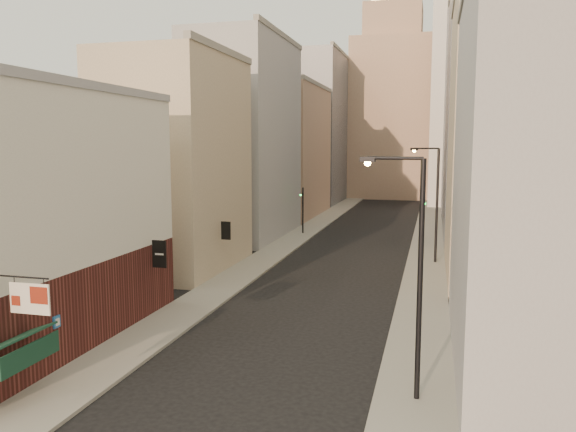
% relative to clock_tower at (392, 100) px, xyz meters
% --- Properties ---
extents(sidewalk_left, '(3.00, 140.00, 0.15)m').
position_rel_clock_tower_xyz_m(sidewalk_left, '(-5.50, -37.00, -17.56)').
color(sidewalk_left, gray).
rests_on(sidewalk_left, ground).
extents(sidewalk_right, '(3.00, 140.00, 0.15)m').
position_rel_clock_tower_xyz_m(sidewalk_right, '(7.50, -37.00, -17.56)').
color(sidewalk_right, gray).
rests_on(sidewalk_right, ground).
extents(near_building_left, '(8.30, 23.04, 12.30)m').
position_rel_clock_tower_xyz_m(near_building_left, '(-9.99, -83.00, -11.61)').
color(near_building_left, '#5E2924').
rests_on(near_building_left, ground).
extents(left_bldg_beige, '(8.00, 12.00, 16.00)m').
position_rel_clock_tower_xyz_m(left_bldg_beige, '(-11.00, -66.00, -9.63)').
color(left_bldg_beige, tan).
rests_on(left_bldg_beige, ground).
extents(left_bldg_grey, '(8.00, 16.00, 20.00)m').
position_rel_clock_tower_xyz_m(left_bldg_grey, '(-11.00, -50.00, -7.63)').
color(left_bldg_grey, '#949599').
rests_on(left_bldg_grey, ground).
extents(left_bldg_tan, '(8.00, 18.00, 17.00)m').
position_rel_clock_tower_xyz_m(left_bldg_tan, '(-11.00, -32.00, -9.13)').
color(left_bldg_tan, '#A48168').
rests_on(left_bldg_tan, ground).
extents(left_bldg_wingrid, '(8.00, 20.00, 24.00)m').
position_rel_clock_tower_xyz_m(left_bldg_wingrid, '(-11.00, -12.00, -5.63)').
color(left_bldg_wingrid, gray).
rests_on(left_bldg_wingrid, ground).
extents(right_bldg_grey, '(8.00, 16.00, 16.00)m').
position_rel_clock_tower_xyz_m(right_bldg_grey, '(13.00, -80.00, -9.63)').
color(right_bldg_grey, '#949599').
rests_on(right_bldg_grey, ground).
extents(right_bldg_beige, '(8.00, 16.00, 20.00)m').
position_rel_clock_tower_xyz_m(right_bldg_beige, '(13.00, -62.00, -7.63)').
color(right_bldg_beige, tan).
rests_on(right_bldg_beige, ground).
extents(right_bldg_wingrid, '(8.00, 20.00, 26.00)m').
position_rel_clock_tower_xyz_m(right_bldg_wingrid, '(13.00, -42.00, -4.63)').
color(right_bldg_wingrid, gray).
rests_on(right_bldg_wingrid, ground).
extents(highrise, '(21.00, 23.00, 51.20)m').
position_rel_clock_tower_xyz_m(highrise, '(19.00, -14.00, 8.02)').
color(highrise, gray).
rests_on(highrise, ground).
extents(clock_tower, '(14.00, 14.00, 44.90)m').
position_rel_clock_tower_xyz_m(clock_tower, '(0.00, 0.00, 0.00)').
color(clock_tower, '#A48168').
rests_on(clock_tower, ground).
extents(white_tower, '(8.00, 8.00, 41.50)m').
position_rel_clock_tower_xyz_m(white_tower, '(11.00, -14.00, 0.97)').
color(white_tower, silver).
rests_on(white_tower, ground).
extents(streetlamp_near, '(2.37, 0.45, 9.04)m').
position_rel_clock_tower_xyz_m(streetlamp_near, '(7.34, -84.74, -12.47)').
color(streetlamp_near, black).
rests_on(streetlamp_near, ground).
extents(streetlamp_mid, '(2.26, 1.18, 9.25)m').
position_rel_clock_tower_xyz_m(streetlamp_mid, '(8.00, -59.51, -12.35)').
color(streetlamp_mid, black).
rests_on(streetlamp_mid, ground).
extents(traffic_light_left, '(0.56, 0.46, 5.00)m').
position_rel_clock_tower_xyz_m(traffic_light_left, '(-5.46, -47.51, -14.16)').
color(traffic_light_left, black).
rests_on(traffic_light_left, ground).
extents(traffic_light_right, '(0.74, 0.74, 5.00)m').
position_rel_clock_tower_xyz_m(traffic_light_right, '(6.97, -53.33, -13.76)').
color(traffic_light_right, black).
rests_on(traffic_light_right, ground).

